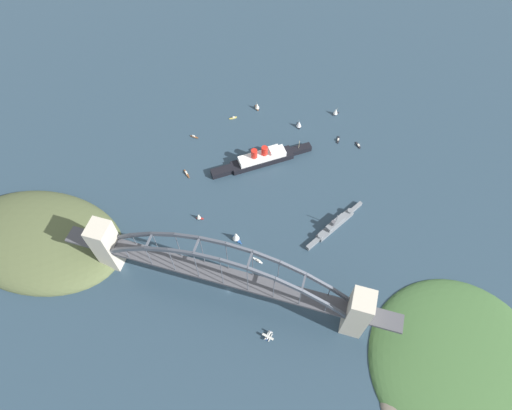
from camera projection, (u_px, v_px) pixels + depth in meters
The scene contains 18 objects.
ground_plane at pixel (228, 291), 345.50m from camera, with size 1400.00×1400.00×0.00m, color #283D4C.
harbor_arch_bridge at pixel (226, 276), 321.09m from camera, with size 260.09×17.53×71.09m.
headland_west_shore at pixel (38, 241), 369.94m from camera, with size 148.72×96.73×31.64m.
headland_east_shore at pixel (457, 368), 313.55m from camera, with size 131.38×135.65×17.85m.
ocean_liner at pixel (262, 158), 412.04m from camera, with size 86.23×65.85×20.37m.
naval_cruiser at pixel (335, 225), 375.09m from camera, with size 39.26×59.84×17.94m.
seaplane_taxiing_near_bridge at pixel (268, 336), 323.81m from camera, with size 9.36×8.03×5.02m.
small_boat_0 at pixel (236, 236), 366.45m from camera, with size 10.14×8.10×11.58m.
small_boat_1 at pixel (358, 145), 427.32m from camera, with size 5.99×7.70×2.14m.
small_boat_2 at pixel (258, 261), 359.29m from camera, with size 9.20×4.08×1.94m.
small_boat_3 at pixel (336, 112), 447.78m from camera, with size 7.03×7.11×8.75m.
small_boat_4 at pixel (187, 173), 408.30m from camera, with size 8.49×8.17×2.26m.
small_boat_5 at pixel (199, 216), 379.14m from camera, with size 6.67×4.08×7.80m.
small_boat_6 at pixel (233, 118), 447.59m from camera, with size 7.08×5.57×1.96m.
small_boat_7 at pixel (299, 124), 438.30m from camera, with size 6.52×8.89×8.82m.
small_boat_8 at pixel (194, 137), 433.37m from camera, with size 8.38×2.30×2.28m.
small_boat_9 at pixel (257, 106), 452.28m from camera, with size 6.45×7.46×8.55m.
small_boat_10 at pixel (338, 140), 431.12m from camera, with size 2.18×9.28×2.26m.
Camera 1 is at (57.51, -118.70, 327.41)m, focal length 30.39 mm.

